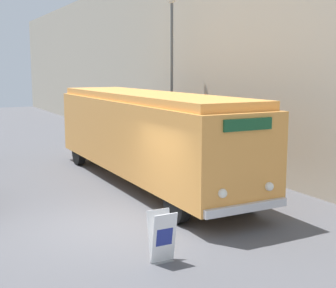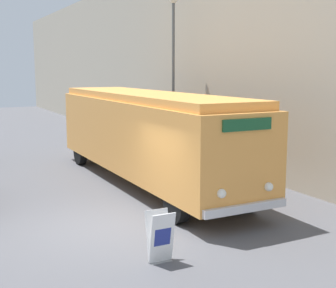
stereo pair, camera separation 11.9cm
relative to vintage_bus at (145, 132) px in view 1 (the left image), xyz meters
name	(u,v)px [view 1 (the left image)]	position (x,y,z in m)	size (l,w,h in m)	color
ground_plane	(106,228)	(-2.79, -3.66, -1.76)	(80.00, 80.00, 0.00)	#56565B
building_wall_right	(163,59)	(3.93, 6.34, 2.60)	(0.30, 60.00, 8.72)	#B2A893
vintage_bus	(145,132)	(0.00, 0.00, 0.00)	(2.46, 11.25, 3.08)	black
sign_board	(162,237)	(-2.50, -6.13, -1.26)	(0.51, 0.39, 1.04)	gray
streetlamp	(172,55)	(2.85, 3.46, 2.67)	(0.36, 0.36, 6.90)	#595E60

